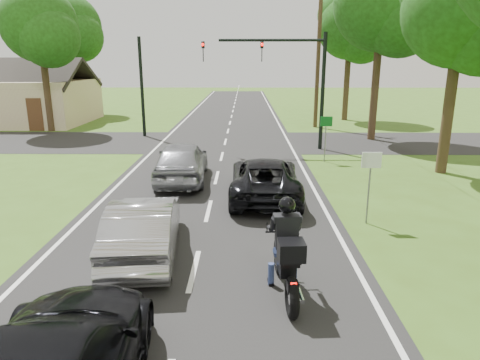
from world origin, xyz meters
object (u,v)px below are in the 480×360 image
traffic_signal (288,70)px  sign_green (326,128)px  utility_pole_far (318,54)px  sign_white (371,170)px  silver_sedan (144,227)px  motorcycle_rider (286,258)px  silver_suv (182,161)px  dark_suv (265,178)px

traffic_signal → sign_green: (1.56, -3.02, -2.54)m
utility_pole_far → sign_white: size_ratio=4.71×
silver_sedan → motorcycle_rider: bearing=144.7°
utility_pole_far → silver_sedan: bearing=-109.5°
sign_green → silver_sedan: bearing=-121.4°
traffic_signal → silver_suv: bearing=-125.6°
utility_pole_far → sign_white: bearing=-94.5°
utility_pole_far → sign_green: bearing=-96.7°
silver_suv → sign_white: size_ratio=2.20×
silver_sedan → traffic_signal: traffic_signal is taller
silver_suv → sign_white: 7.57m
dark_suv → utility_pole_far: 17.68m
silver_sedan → silver_suv: 6.66m
sign_white → silver_suv: bearing=143.1°
sign_white → dark_suv: bearing=139.4°
utility_pole_far → sign_white: utility_pole_far is taller
silver_suv → sign_green: size_ratio=2.20×
motorcycle_rider → dark_suv: (-0.14, 6.43, -0.11)m
silver_suv → sign_green: (6.22, 3.48, 0.79)m
silver_sedan → utility_pole_far: (7.48, 21.16, 4.36)m
silver_sedan → sign_green: 11.91m
utility_pole_far → sign_green: (-1.30, -11.02, -3.49)m
dark_suv → sign_white: size_ratio=2.34×
motorcycle_rider → silver_suv: 9.11m
silver_suv → traffic_signal: size_ratio=0.73×
silver_sedan → sign_white: (5.98, 2.14, 0.88)m
dark_suv → silver_suv: size_ratio=1.06×
dark_suv → silver_sedan: silver_sedan is taller
traffic_signal → dark_suv: bearing=-99.9°
utility_pole_far → sign_green: utility_pole_far is taller
traffic_signal → utility_pole_far: 8.55m
dark_suv → sign_green: 6.40m
silver_sedan → sign_green: (6.18, 10.14, 0.88)m
dark_suv → traffic_signal: (1.50, 8.56, 3.43)m
traffic_signal → utility_pole_far: (2.86, 8.00, 0.95)m
dark_suv → sign_white: 3.88m
sign_white → sign_green: (0.20, 8.00, 0.00)m
silver_suv → sign_green: bearing=-152.9°
dark_suv → sign_green: size_ratio=2.34×
utility_pole_far → sign_white: 19.39m
dark_suv → sign_green: sign_green is taller
silver_suv → utility_pole_far: 16.88m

